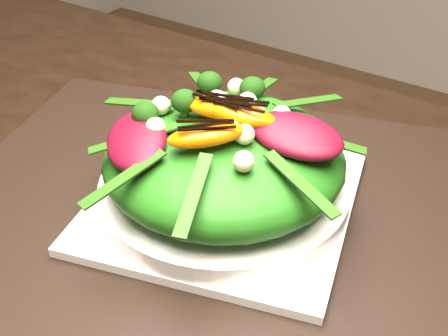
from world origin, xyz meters
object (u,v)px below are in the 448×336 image
Objects in this scene: placemat at (224,205)px; lettuce_mound at (224,159)px; orange_segment at (227,99)px; plate_base at (224,200)px; salad_bowl at (224,189)px.

lettuce_mound reaches higher than placemat.
lettuce_mound is 3.38× the size of orange_segment.
plate_base is at bearing 180.00° from placemat.
plate_base is 0.01m from salad_bowl.
salad_bowl is 0.03m from lettuce_mound.
lettuce_mound is 0.05m from orange_segment.
placemat is 2.28× the size of salad_bowl.
plate_base is (-0.00, 0.00, 0.01)m from placemat.
placemat is 0.02m from salad_bowl.
lettuce_mound is at bearing 0.00° from salad_bowl.
placemat is at bearing 0.00° from plate_base.
plate_base is 0.05m from lettuce_mound.
placemat is 8.17× the size of orange_segment.
lettuce_mound is (0.00, 0.00, 0.03)m from salad_bowl.
orange_segment reaches higher than lettuce_mound.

